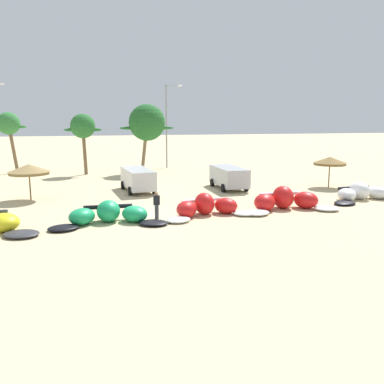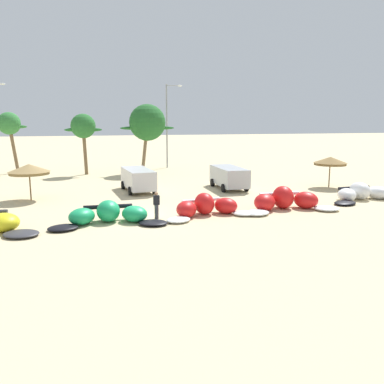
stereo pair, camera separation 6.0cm
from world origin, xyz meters
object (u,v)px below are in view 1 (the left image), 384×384
palm_left_of_gap (83,127)px  lamppost_west_center (168,122)px  parked_car_second (138,178)px  person_near_kites (157,205)px  kite_left_of_center (207,207)px  beach_umbrella_middle (330,161)px  kite_right_of_center (363,193)px  beach_umbrella_near_van (29,169)px  palm_center_left (147,123)px  kite_center (285,201)px  kite_left (109,215)px  parked_van (228,176)px  palm_left (9,125)px

palm_left_of_gap → lamppost_west_center: size_ratio=0.65×
parked_car_second → person_near_kites: bearing=-90.6°
kite_left_of_center → beach_umbrella_middle: 15.42m
parked_car_second → kite_right_of_center: bearing=-27.0°
beach_umbrella_near_van → palm_left_of_gap: 14.34m
beach_umbrella_middle → palm_center_left: size_ratio=0.38×
palm_left_of_gap → palm_center_left: (6.77, -0.33, 0.43)m
kite_center → palm_center_left: bearing=105.9°
kite_left → parked_van: 14.16m
kite_left_of_center → person_near_kites: person_near_kites is taller
kite_left_of_center → kite_left: bearing=-176.2°
kite_left_of_center → beach_umbrella_near_van: (-11.10, 7.91, 1.75)m
kite_right_of_center → beach_umbrella_near_van: bearing=165.3°
lamppost_west_center → kite_right_of_center: bearing=-67.6°
person_near_kites → parked_van: bearing=49.5°
kite_center → palm_left_of_gap: bearing=121.0°
kite_right_of_center → parked_van: size_ratio=1.35×
beach_umbrella_near_van → person_near_kites: bearing=-45.1°
person_near_kites → palm_left: bearing=115.6°
person_near_kites → kite_right_of_center: bearing=6.7°
kite_left_of_center → kite_center: 5.49m
kite_left_of_center → beach_umbrella_near_van: size_ratio=2.07×
kite_center → beach_umbrella_near_van: bearing=155.3°
kite_left_of_center → palm_center_left: size_ratio=0.82×
palm_left_of_gap → person_near_kites: bearing=-79.2°
kite_left → person_near_kites: size_ratio=4.22×
beach_umbrella_near_van → person_near_kites: beach_umbrella_near_van is taller
kite_left_of_center → kite_right_of_center: bearing=7.9°
beach_umbrella_middle → parked_car_second: beach_umbrella_middle is taller
parked_van → parked_car_second: 7.69m
lamppost_west_center → palm_left: bearing=-177.6°
kite_center → kite_right_of_center: kite_center is taller
kite_left_of_center → lamppost_west_center: bearing=83.9°
parked_car_second → lamppost_west_center: bearing=70.1°
parked_car_second → person_near_kites: (-0.10, -9.73, -0.27)m
beach_umbrella_middle → parked_car_second: 16.60m
palm_left → beach_umbrella_near_van: bearing=-76.9°
beach_umbrella_near_van → parked_van: beach_umbrella_near_van is taller
beach_umbrella_near_van → beach_umbrella_middle: (24.49, -0.47, 0.03)m
kite_left_of_center → palm_left: 29.27m
kite_center → beach_umbrella_middle: beach_umbrella_middle is taller
kite_left → parked_van: parked_van is taller
palm_left_of_gap → palm_left: bearing=157.4°
beach_umbrella_middle → lamppost_west_center: (-10.69, 17.98, 3.27)m
kite_left → lamppost_west_center: 27.69m
kite_left → kite_center: kite_center is taller
kite_right_of_center → beach_umbrella_middle: beach_umbrella_middle is taller
kite_left → palm_left: 27.09m
kite_center → kite_right_of_center: (6.99, 1.46, -0.09)m
kite_right_of_center → parked_car_second: (-15.50, 7.90, 0.61)m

